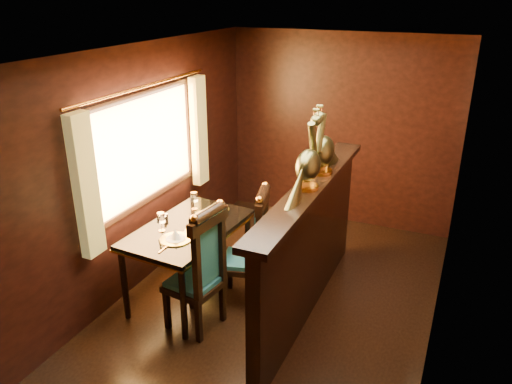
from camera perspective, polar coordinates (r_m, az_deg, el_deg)
ground at (r=5.01m, az=1.00°, el=-14.24°), size 5.00×5.00×0.00m
room_shell at (r=4.31m, az=0.19°, el=3.29°), size 3.04×5.04×2.52m
partition at (r=4.77m, az=6.05°, el=-6.25°), size 0.26×2.70×1.36m
dining_table at (r=5.02m, az=-7.72°, el=-4.65°), size 0.90×1.40×1.00m
chair_left at (r=4.55m, az=-6.05°, el=-8.52°), size 0.51×0.54×1.28m
chair_right at (r=4.93m, az=-0.15°, el=-6.01°), size 0.54×0.56×1.24m
peacock_left at (r=4.26m, az=6.04°, el=4.61°), size 0.21×0.57×0.68m
peacock_right at (r=4.65m, az=7.72°, el=6.15°), size 0.22×0.58×0.69m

